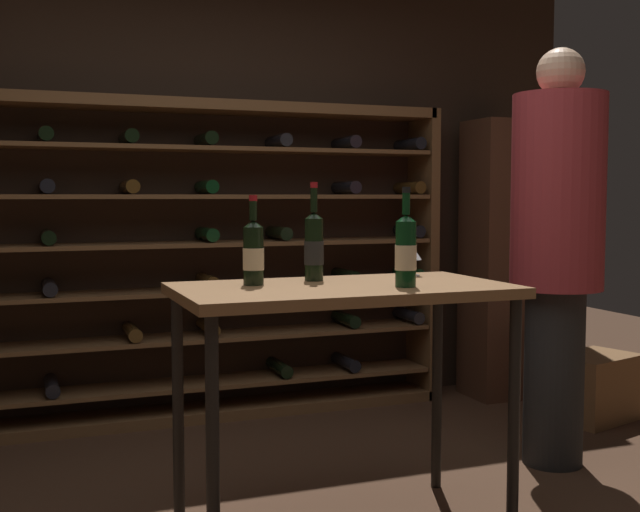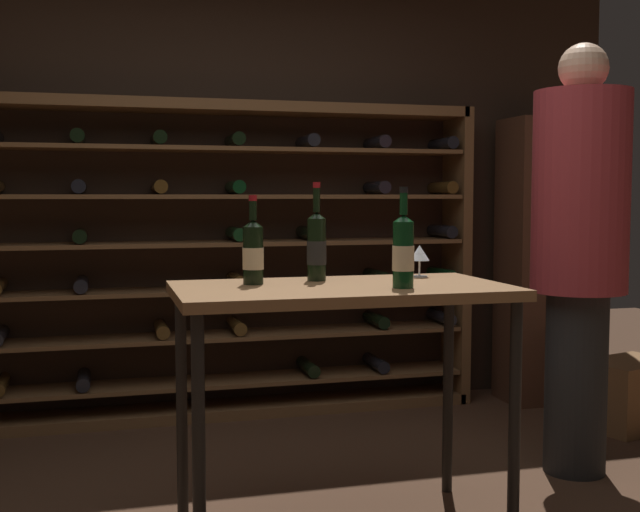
% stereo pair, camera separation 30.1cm
% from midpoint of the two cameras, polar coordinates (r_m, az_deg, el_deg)
% --- Properties ---
extents(back_wall, '(4.98, 0.10, 2.92)m').
position_cam_midpoint_polar(back_wall, '(4.82, -10.63, 6.38)').
color(back_wall, '#332319').
rests_on(back_wall, ground).
extents(wine_rack, '(3.28, 0.32, 1.81)m').
position_cam_midpoint_polar(wine_rack, '(4.59, -12.60, -0.40)').
color(wine_rack, brown).
rests_on(wine_rack, ground).
extents(tasting_table, '(1.23, 0.67, 0.95)m').
position_cam_midpoint_polar(tasting_table, '(2.98, -1.27, -4.06)').
color(tasting_table, brown).
rests_on(tasting_table, ground).
extents(person_guest_blue_shirt, '(0.43, 0.43, 1.96)m').
position_cam_midpoint_polar(person_guest_blue_shirt, '(3.86, 14.46, 1.31)').
color(person_guest_blue_shirt, black).
rests_on(person_guest_blue_shirt, ground).
extents(wine_crate, '(0.56, 0.46, 0.38)m').
position_cam_midpoint_polar(wine_crate, '(4.82, 17.31, -8.95)').
color(wine_crate, brown).
rests_on(wine_crate, ground).
extents(display_cabinet, '(0.44, 0.36, 1.75)m').
position_cam_midpoint_polar(display_cabinet, '(5.16, 11.31, -0.25)').
color(display_cabinet, '#4C2D1E').
rests_on(display_cabinet, ground).
extents(wine_bottle_gold_foil, '(0.08, 0.08, 0.39)m').
position_cam_midpoint_polar(wine_bottle_gold_foil, '(3.11, -3.21, 0.73)').
color(wine_bottle_gold_foil, black).
rests_on(wine_bottle_gold_foil, tasting_table).
extents(wine_bottle_green_slim, '(0.08, 0.08, 0.34)m').
position_cam_midpoint_polar(wine_bottle_green_slim, '(2.98, -7.67, 0.26)').
color(wine_bottle_green_slim, black).
rests_on(wine_bottle_green_slim, tasting_table).
extents(wine_bottle_red_label, '(0.08, 0.08, 0.36)m').
position_cam_midpoint_polar(wine_bottle_red_label, '(2.90, 3.21, 0.40)').
color(wine_bottle_red_label, black).
rests_on(wine_bottle_red_label, tasting_table).
extents(wine_glass_stemmed_left, '(0.08, 0.08, 0.13)m').
position_cam_midpoint_polar(wine_glass_stemmed_left, '(3.30, 4.00, 0.16)').
color(wine_glass_stemmed_left, silver).
rests_on(wine_glass_stemmed_left, tasting_table).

